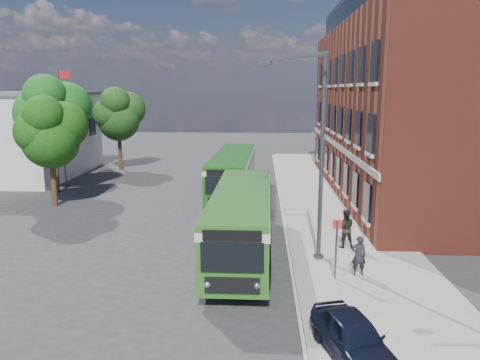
{
  "coord_description": "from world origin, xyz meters",
  "views": [
    {
      "loc": [
        2.64,
        -21.85,
        7.51
      ],
      "look_at": [
        1.37,
        5.41,
        2.2
      ],
      "focal_mm": 35.0,
      "sensor_mm": 36.0,
      "label": 1
    }
  ],
  "objects_px": {
    "street_lamp": "(313,154)",
    "parked_car": "(353,337)",
    "bus_front": "(241,216)",
    "bus_rear": "(233,170)"
  },
  "relations": [
    {
      "from": "bus_front",
      "to": "bus_rear",
      "type": "bearing_deg",
      "value": 95.3
    },
    {
      "from": "street_lamp",
      "to": "parked_car",
      "type": "height_order",
      "value": "street_lamp"
    },
    {
      "from": "bus_front",
      "to": "bus_rear",
      "type": "xyz_separation_m",
      "value": [
        -1.15,
        12.37,
        0.0
      ]
    },
    {
      "from": "bus_rear",
      "to": "parked_car",
      "type": "bearing_deg",
      "value": -77.54
    },
    {
      "from": "street_lamp",
      "to": "bus_front",
      "type": "bearing_deg",
      "value": 167.5
    },
    {
      "from": "bus_front",
      "to": "parked_car",
      "type": "height_order",
      "value": "bus_front"
    },
    {
      "from": "street_lamp",
      "to": "parked_car",
      "type": "distance_m",
      "value": 8.84
    },
    {
      "from": "street_lamp",
      "to": "parked_car",
      "type": "bearing_deg",
      "value": -87.21
    },
    {
      "from": "bus_rear",
      "to": "parked_car",
      "type": "xyz_separation_m",
      "value": [
        4.62,
        -20.91,
        -1.07
      ]
    },
    {
      "from": "bus_rear",
      "to": "parked_car",
      "type": "relative_size",
      "value": 3.45
    }
  ]
}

